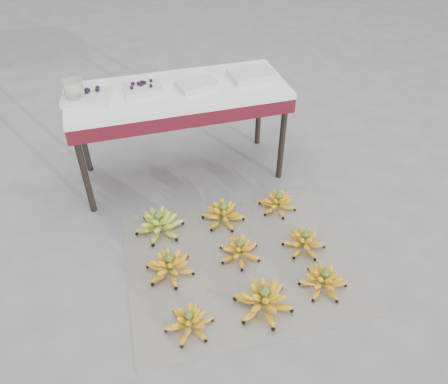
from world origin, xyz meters
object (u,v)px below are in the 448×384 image
object	(u,v)px
tray_left	(143,89)
bunch_front_center	(263,300)
bunch_mid_left	(170,266)
glass_jar	(74,92)
bunch_front_left	(189,322)
bunch_front_right	(323,280)
bunch_back_left	(160,224)
tray_far_right	(252,75)
vendor_table	(178,100)
tray_far_left	(87,97)
bunch_mid_center	(240,250)
newspaper_mat	(240,261)
tray_right	(197,84)
bunch_mid_right	(304,242)
bunch_back_right	(277,203)
bunch_back_center	(223,214)

from	to	relation	value
tray_left	bunch_front_center	bearing A→B (deg)	-73.98
bunch_mid_left	glass_jar	xyz separation A→B (m)	(-0.34, 0.85, 0.66)
bunch_front_left	bunch_front_right	xyz separation A→B (m)	(0.73, 0.05, 0.00)
bunch_back_left	tray_far_right	distance (m)	1.11
vendor_table	tray_far_left	world-z (taller)	tray_far_left
tray_left	bunch_mid_center	bearing A→B (deg)	-68.38
newspaper_mat	bunch_front_left	distance (m)	0.50
bunch_mid_center	vendor_table	xyz separation A→B (m)	(-0.14, 0.86, 0.52)
bunch_front_left	tray_far_right	world-z (taller)	tray_far_right
tray_right	tray_left	bearing A→B (deg)	174.29
tray_left	glass_jar	size ratio (longest dim) A/B	1.65
tray_far_right	bunch_mid_center	bearing A→B (deg)	-111.45
bunch_mid_right	glass_jar	bearing A→B (deg)	129.58
bunch_back_right	bunch_mid_center	bearing A→B (deg)	-154.25
bunch_front_center	tray_far_right	bearing A→B (deg)	57.07
newspaper_mat	bunch_mid_right	distance (m)	0.39
vendor_table	tray_right	distance (m)	0.15
vendor_table	tray_left	bearing A→B (deg)	175.74
newspaper_mat	bunch_mid_right	bearing A→B (deg)	-0.85
tray_far_left	tray_left	world-z (taller)	tray_far_left
bunch_front_center	bunch_mid_left	xyz separation A→B (m)	(-0.41, 0.35, -0.01)
bunch_mid_right	tray_right	size ratio (longest dim) A/B	1.07
newspaper_mat	tray_left	world-z (taller)	tray_left
bunch_front_center	bunch_back_center	distance (m)	0.67
glass_jar	tray_left	bearing A→B (deg)	4.62
bunch_front_center	vendor_table	size ratio (longest dim) A/B	0.27
bunch_mid_left	bunch_front_center	bearing A→B (deg)	-57.44
bunch_back_right	glass_jar	distance (m)	1.38
bunch_mid_right	glass_jar	distance (m)	1.57
bunch_front_right	bunch_mid_center	xyz separation A→B (m)	(-0.35, 0.33, -0.00)
newspaper_mat	bunch_mid_center	bearing A→B (deg)	75.56
bunch_mid_left	bunch_mid_right	xyz separation A→B (m)	(0.77, -0.03, -0.00)
tray_right	tray_far_right	distance (m)	0.37
newspaper_mat	tray_far_left	distance (m)	1.30
bunch_back_left	vendor_table	distance (m)	0.78
bunch_front_left	tray_left	size ratio (longest dim) A/B	1.16
bunch_front_left	tray_left	distance (m)	1.39
bunch_front_left	bunch_mid_left	xyz separation A→B (m)	(-0.02, 0.37, 0.01)
bunch_mid_left	bunch_back_left	bearing A→B (deg)	73.17
bunch_mid_right	tray_far_right	bearing A→B (deg)	79.94
bunch_back_center	tray_far_left	size ratio (longest dim) A/B	1.00
bunch_front_center	tray_left	size ratio (longest dim) A/B	1.60
bunch_back_right	vendor_table	size ratio (longest dim) A/B	0.21
bunch_front_left	bunch_front_center	xyz separation A→B (m)	(0.38, 0.01, 0.01)
bunch_back_center	bunch_mid_right	bearing A→B (deg)	-55.01
bunch_mid_left	tray_left	xyz separation A→B (m)	(0.05, 0.89, 0.61)
newspaper_mat	tray_left	xyz separation A→B (m)	(-0.34, 0.91, 0.67)
newspaper_mat	bunch_front_left	size ratio (longest dim) A/B	4.61
bunch_front_left	bunch_back_left	distance (m)	0.70
newspaper_mat	glass_jar	bearing A→B (deg)	129.62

